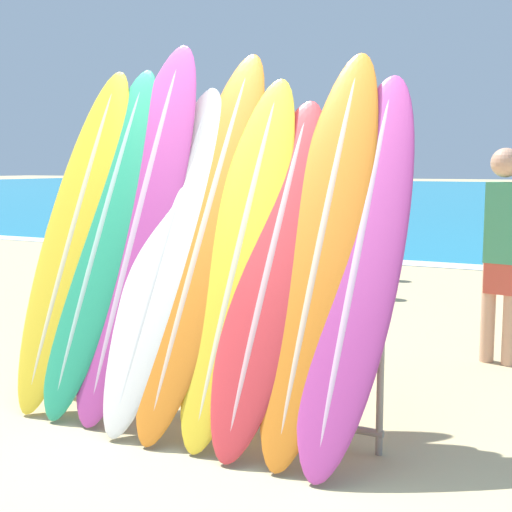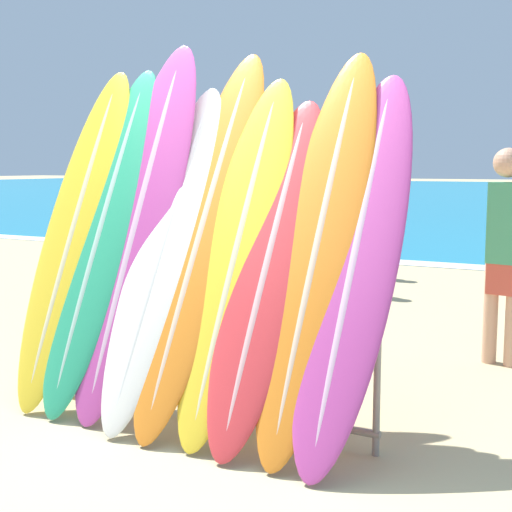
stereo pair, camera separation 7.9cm
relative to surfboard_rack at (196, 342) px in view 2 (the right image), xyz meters
The scene contains 14 objects.
ground_plane 0.56m from the surfboard_rack, 89.17° to the right, with size 160.00×160.00×0.00m, color tan.
surfboard_rack is the anchor object (origin of this frame).
surfboard_slot_0 1.19m from the surfboard_rack, behind, with size 0.52×1.12×2.28m.
surfboard_slot_1 1.00m from the surfboard_rack, behind, with size 0.51×1.16×2.28m.
surfboard_slot_2 0.89m from the surfboard_rack, 167.04° to the left, with size 0.57×1.19×2.44m.
surfboard_slot_3 0.62m from the surfboard_rack, 168.65° to the left, with size 0.49×1.25×2.13m.
surfboard_slot_4 0.69m from the surfboard_rack, 96.39° to the left, with size 0.51×1.38×2.36m.
surfboard_slot_5 0.64m from the surfboard_rack, 12.29° to the left, with size 0.49×1.19×2.16m.
surfboard_slot_6 0.71m from the surfboard_rack, ahead, with size 0.50×1.20×2.01m.
surfboard_slot_7 1.02m from the surfboard_rack, ahead, with size 0.49×1.31×2.31m.
surfboard_slot_8 1.16m from the surfboard_rack, ahead, with size 0.50×1.29×2.15m.
person_near_water 2.69m from the surfboard_rack, 56.35° to the left, with size 0.29×0.23×1.72m.
person_mid_beach 4.82m from the surfboard_rack, 101.68° to the left, with size 0.25×0.28×1.66m.
person_far_left 6.23m from the surfboard_rack, 102.06° to the left, with size 0.28×0.29×1.69m.
Camera 2 is at (2.34, -3.37, 1.59)m, focal length 50.00 mm.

